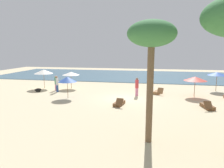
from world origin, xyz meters
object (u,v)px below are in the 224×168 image
umbrella_3 (195,79)px  umbrella_4 (44,72)px  lounger_0 (119,103)px  palm_3 (152,38)px  lounger_2 (158,92)px  person_1 (57,84)px  person_2 (137,87)px  umbrella_2 (67,79)px  lounger_3 (207,106)px  umbrella_1 (71,74)px  person_0 (56,83)px  dog (38,90)px  umbrella_0 (217,74)px  surfboard (152,88)px

umbrella_3 → umbrella_4: 16.73m
lounger_0 → palm_3: (2.50, -6.39, 4.96)m
lounger_2 → person_1: size_ratio=1.01×
lounger_0 → person_2: 3.99m
umbrella_2 → lounger_0: bearing=-16.9°
person_2 → palm_3: size_ratio=0.31×
umbrella_3 → lounger_3: (0.24, -4.00, -1.63)m
lounger_0 → lounger_3: bearing=3.2°
umbrella_1 → person_0: size_ratio=1.22×
umbrella_4 → lounger_0: 11.61m
dog → umbrella_4: bearing=99.9°
umbrella_2 → lounger_2: (8.50, 3.61, -1.64)m
umbrella_1 → lounger_3: bearing=-23.2°
umbrella_1 → person_1: (-0.69, -2.28, -0.88)m
lounger_0 → lounger_3: 6.98m
person_0 → palm_3: size_ratio=0.28×
lounger_0 → person_1: 8.48m
person_2 → dog: size_ratio=2.37×
umbrella_0 → surfboard: umbrella_0 is taller
umbrella_3 → person_1: umbrella_3 is taller
lounger_0 → lounger_3: lounger_0 is taller
umbrella_0 → person_2: umbrella_0 is taller
umbrella_2 → palm_3: size_ratio=0.34×
umbrella_0 → lounger_2: 7.11m
umbrella_4 → lounger_2: bearing=-2.2°
umbrella_4 → lounger_2: umbrella_4 is taller
umbrella_0 → umbrella_3: bearing=-130.8°
lounger_2 → person_0: person_0 is taller
umbrella_3 → dog: (-16.33, -0.66, -1.60)m
lounger_3 → surfboard: size_ratio=0.82×
umbrella_2 → lounger_2: 9.38m
umbrella_2 → palm_3: palm_3 is taller
person_2 → surfboard: bearing=71.2°
lounger_0 → person_0: 9.32m
lounger_3 → person_2: 6.73m
umbrella_0 → lounger_3: size_ratio=1.21×
umbrella_1 → umbrella_2: size_ratio=0.98×
surfboard → umbrella_2: bearing=-140.4°
person_0 → person_2: person_2 is taller
person_1 → surfboard: person_1 is taller
umbrella_0 → lounger_0: umbrella_0 is taller
umbrella_4 → palm_3: size_ratio=0.37×
dog → surfboard: (12.28, 4.40, -0.16)m
person_2 → umbrella_0: bearing=25.6°
umbrella_3 → person_2: (-5.55, -0.66, -0.86)m
umbrella_0 → person_1: bearing=-167.5°
umbrella_3 → person_2: bearing=-173.2°
umbrella_1 → lounger_3: 15.03m
lounger_2 → surfboard: 2.99m
umbrella_2 → dog: (-4.38, 2.14, -1.61)m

